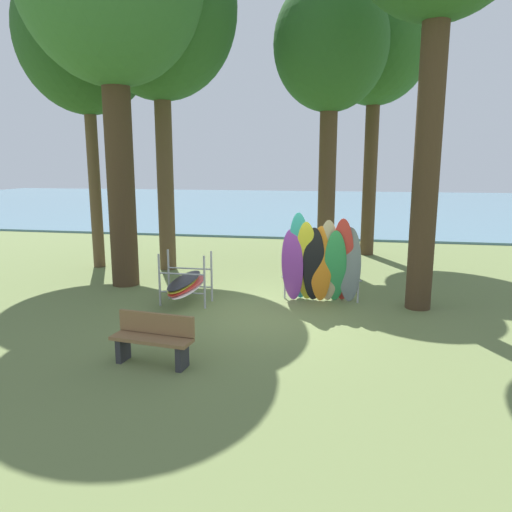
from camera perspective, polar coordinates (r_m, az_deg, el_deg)
name	(u,v)px	position (r m, az deg, el deg)	size (l,w,h in m)	color
ground_plane	(268,314)	(10.92, 1.37, -6.84)	(80.00, 80.00, 0.00)	olive
lake_water	(326,205)	(39.23, 8.23, 6.04)	(80.00, 36.00, 0.10)	slate
tree_mid_behind	(331,49)	(16.04, 8.82, 23.07)	(3.48, 3.48, 8.88)	#4C3823
tree_far_left_back	(376,41)	(18.50, 13.99, 23.45)	(3.88, 3.88, 9.75)	#4C3823
tree_far_right_back	(159,10)	(15.97, -11.36, 26.65)	(4.56, 4.56, 10.40)	brown
tree_deep_back	(85,36)	(16.68, -19.54, 23.35)	(4.07, 4.07, 9.47)	brown
leaning_board_pile	(321,263)	(11.52, 7.67, -0.87)	(1.95, 0.95, 2.25)	purple
board_storage_rack	(186,283)	(11.68, -8.26, -3.23)	(1.15, 2.13, 1.25)	#9EA0A5
park_bench	(153,338)	(8.37, -12.05, -9.45)	(1.44, 0.59, 0.85)	#2D2D33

